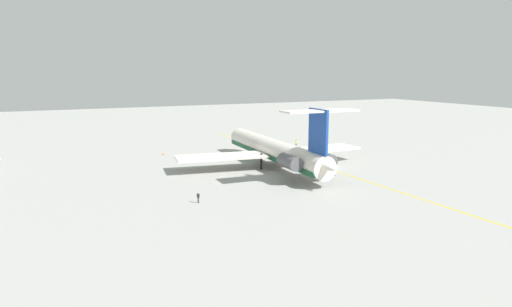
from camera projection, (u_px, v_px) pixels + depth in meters
The scene contains 7 objects.
ground at pixel (328, 168), 90.72m from camera, with size 340.27×340.27×0.00m, color #9E9E99.
main_jetliner at pixel (277, 151), 89.79m from camera, with size 44.67×39.67×13.01m.
ground_crew_near_nose at pixel (296, 142), 116.01m from camera, with size 0.28×0.43×1.72m.
ground_crew_near_tail at pixel (337, 145), 111.33m from camera, with size 0.34×0.37×1.83m.
ground_crew_portside at pixel (198, 196), 66.37m from camera, with size 0.26×0.38×1.65m.
safety_cone_nose at pixel (163, 154), 104.40m from camera, with size 0.40×0.40×0.55m, color #EA590F.
taxiway_centreline at pixel (311, 163), 95.26m from camera, with size 105.47×0.36×0.01m, color gold.
Camera 1 is at (-73.86, 51.26, 19.12)m, focal length 31.88 mm.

